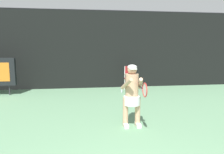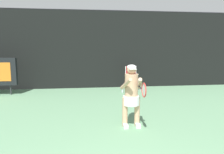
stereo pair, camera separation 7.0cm
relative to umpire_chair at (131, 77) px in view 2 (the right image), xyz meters
name	(u,v)px [view 2 (the right image)]	position (x,y,z in m)	size (l,w,h in m)	color
backdrop_screen	(92,50)	(-1.74, 0.85, 1.19)	(18.00, 0.12, 3.66)	black
umpire_chair	(131,77)	(0.00, 0.00, 0.00)	(0.52, 0.44, 1.08)	white
water_bottle	(122,90)	(-0.48, -0.44, -0.50)	(0.07, 0.07, 0.27)	silver
tennis_player	(131,93)	(-0.96, -4.32, 0.21)	(0.53, 0.61, 1.50)	white
tennis_racket	(144,90)	(-0.83, -4.88, 0.39)	(0.03, 0.60, 0.31)	black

